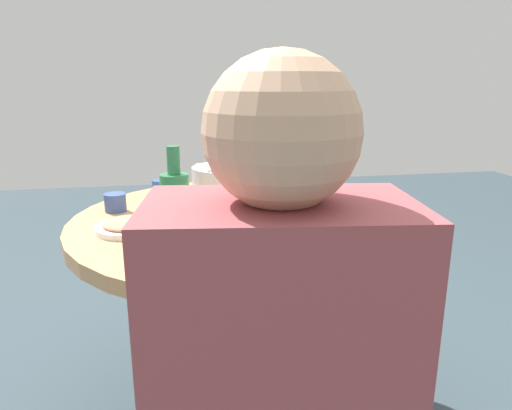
% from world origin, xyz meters
% --- Properties ---
extents(round_dining_table, '(1.13, 1.13, 0.76)m').
position_xyz_m(round_dining_table, '(0.00, 0.00, 0.62)').
color(round_dining_table, '#99999E').
rests_on(round_dining_table, ground).
extents(rice_bowl, '(0.27, 0.27, 0.10)m').
position_xyz_m(rice_bowl, '(0.03, -0.38, 0.81)').
color(rice_bowl, '#B2B5BA').
rests_on(rice_bowl, round_dining_table).
extents(soup_bowl, '(0.25, 0.27, 0.06)m').
position_xyz_m(soup_bowl, '(-0.10, 0.33, 0.79)').
color(soup_bowl, white).
rests_on(soup_bowl, round_dining_table).
extents(dish_eggplant, '(0.22, 0.22, 0.04)m').
position_xyz_m(dish_eggplant, '(-0.34, -0.27, 0.78)').
color(dish_eggplant, white).
rests_on(dish_eggplant, round_dining_table).
extents(dish_shrimp, '(0.19, 0.19, 0.04)m').
position_xyz_m(dish_shrimp, '(0.37, 0.08, 0.77)').
color(dish_shrimp, white).
rests_on(dish_shrimp, round_dining_table).
extents(dish_noodles, '(0.22, 0.22, 0.04)m').
position_xyz_m(dish_noodles, '(-0.38, 0.06, 0.78)').
color(dish_noodles, silver).
rests_on(dish_noodles, round_dining_table).
extents(green_bottle, '(0.07, 0.07, 0.27)m').
position_xyz_m(green_bottle, '(0.24, 0.27, 0.87)').
color(green_bottle, '#2E7F4B').
rests_on(green_bottle, round_dining_table).
extents(tea_cup_near, '(0.06, 0.06, 0.05)m').
position_xyz_m(tea_cup_near, '(0.29, -0.35, 0.79)').
color(tea_cup_near, '#2E5191').
rests_on(tea_cup_near, round_dining_table).
extents(tea_cup_far, '(0.07, 0.07, 0.06)m').
position_xyz_m(tea_cup_far, '(0.43, -0.14, 0.79)').
color(tea_cup_far, '#374D8C').
rests_on(tea_cup_far, round_dining_table).
extents(tea_cup_side, '(0.06, 0.06, 0.07)m').
position_xyz_m(tea_cup_side, '(0.25, 0.44, 0.80)').
color(tea_cup_side, silver).
rests_on(tea_cup_side, round_dining_table).
extents(diner_left, '(0.36, 0.38, 0.76)m').
position_xyz_m(diner_left, '(0.12, 0.86, 0.77)').
color(diner_left, '#2D333D').
rests_on(diner_left, stool_for_diner_left).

